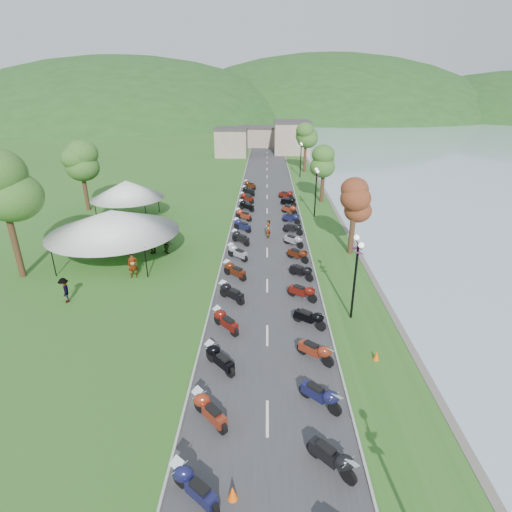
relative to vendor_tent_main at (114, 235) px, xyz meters
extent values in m
cube|color=#3B3B3E|center=(12.04, 13.46, -1.99)|extent=(7.00, 120.00, 0.02)
cube|color=gray|center=(10.04, 58.46, 0.50)|extent=(18.00, 16.00, 5.00)
imported|color=slate|center=(2.40, -3.42, -2.00)|extent=(0.85, 0.75, 1.93)
imported|color=slate|center=(1.39, 4.79, -2.00)|extent=(0.86, 0.59, 1.62)
imported|color=slate|center=(-0.83, -7.10, -2.00)|extent=(0.83, 1.17, 1.67)
cone|color=#F2590C|center=(10.87, -20.09, -1.72)|extent=(0.36, 0.36, 0.57)
camera|label=1|loc=(11.88, -29.18, 10.78)|focal=28.00mm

